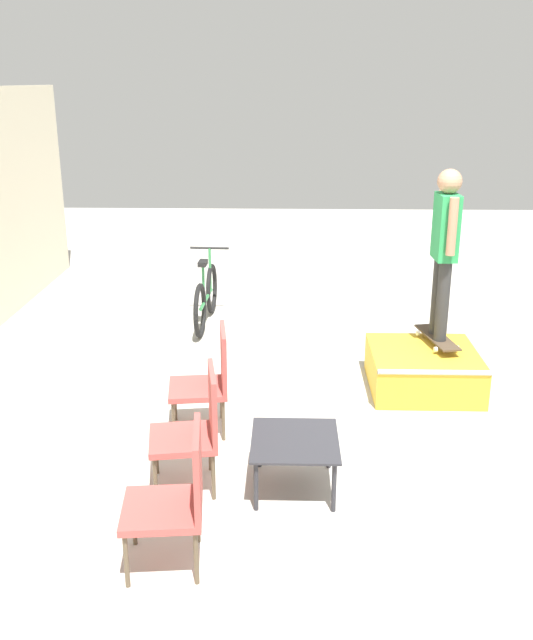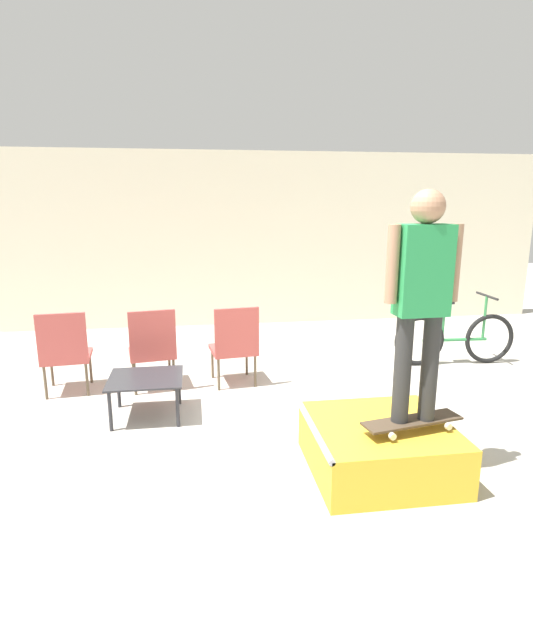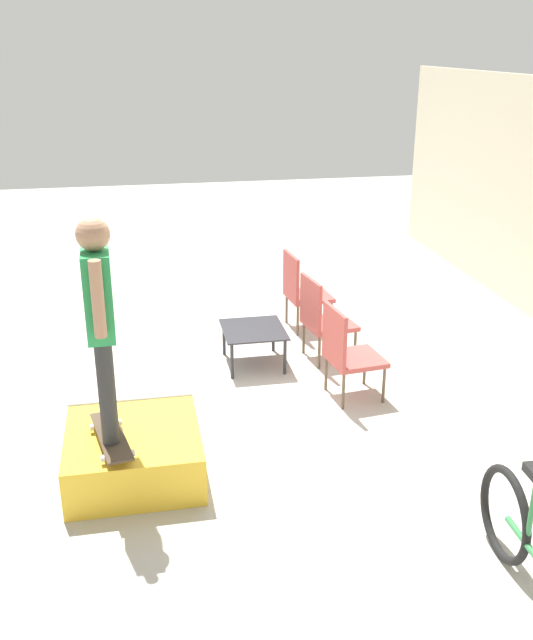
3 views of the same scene
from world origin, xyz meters
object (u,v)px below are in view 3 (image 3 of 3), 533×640
object	(u,v)px
patio_chair_left	(301,289)
patio_chair_right	(347,350)
skate_ramp_box	(134,453)
patio_chair_center	(322,316)
skateboard_on_ramp	(111,436)
person_skater	(100,313)
coffee_table	(253,333)

from	to	relation	value
patio_chair_left	patio_chair_right	size ratio (longest dim) A/B	1.00
skate_ramp_box	patio_chair_right	world-z (taller)	patio_chair_right
patio_chair_center	skateboard_on_ramp	bearing A→B (deg)	124.01
person_skater	patio_chair_left	distance (m)	4.00
coffee_table	person_skater	bearing A→B (deg)	-35.02
skate_ramp_box	patio_chair_center	xyz separation A→B (m)	(-1.96, 2.13, 0.32)
person_skater	patio_chair_left	world-z (taller)	person_skater
skateboard_on_ramp	patio_chair_center	xyz separation A→B (m)	(-2.15, 2.29, 0.03)
patio_chair_center	patio_chair_right	size ratio (longest dim) A/B	1.00
skate_ramp_box	skateboard_on_ramp	size ratio (longest dim) A/B	1.36
skate_ramp_box	skateboard_on_ramp	xyz separation A→B (m)	(0.19, -0.16, 0.29)
coffee_table	patio_chair_right	bearing A→B (deg)	38.46
skateboard_on_ramp	patio_chair_right	bearing A→B (deg)	106.43
skate_ramp_box	patio_chair_left	world-z (taller)	patio_chair_left
skateboard_on_ramp	patio_chair_center	size ratio (longest dim) A/B	0.85
patio_chair_left	person_skater	bearing A→B (deg)	138.03
person_skater	patio_chair_right	size ratio (longest dim) A/B	1.78
coffee_table	patio_chair_center	xyz separation A→B (m)	(0.02, 0.77, 0.15)
patio_chair_left	skateboard_on_ramp	bearing A→B (deg)	138.03
person_skater	patio_chair_left	size ratio (longest dim) A/B	1.78
skate_ramp_box	coffee_table	size ratio (longest dim) A/B	1.55
skate_ramp_box	patio_chair_left	size ratio (longest dim) A/B	1.16
coffee_table	patio_chair_left	xyz separation A→B (m)	(-0.95, 0.77, 0.15)
skateboard_on_ramp	coffee_table	bearing A→B (deg)	133.90
skate_ramp_box	coffee_table	world-z (taller)	skate_ramp_box
skateboard_on_ramp	coffee_table	xyz separation A→B (m)	(-2.17, 1.52, -0.12)
patio_chair_center	patio_chair_right	distance (m)	0.96
patio_chair_center	patio_chair_left	bearing A→B (deg)	-9.12
skateboard_on_ramp	patio_chair_left	world-z (taller)	patio_chair_left
person_skater	coffee_table	world-z (taller)	person_skater
skateboard_on_ramp	person_skater	xyz separation A→B (m)	(0.00, -0.00, 1.04)
skate_ramp_box	person_skater	bearing A→B (deg)	-39.78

